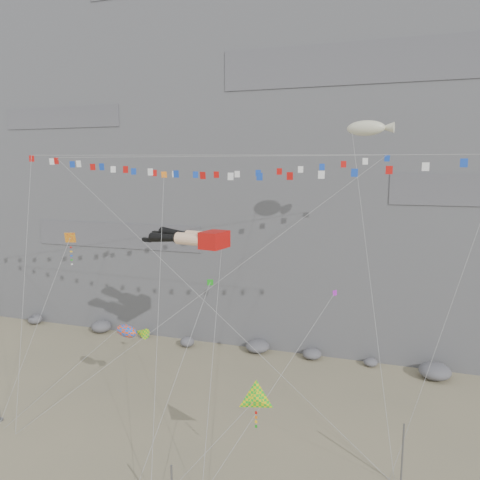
{
  "coord_description": "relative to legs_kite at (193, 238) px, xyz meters",
  "views": [
    {
      "loc": [
        13.37,
        -30.09,
        20.13
      ],
      "look_at": [
        0.58,
        9.0,
        13.69
      ],
      "focal_mm": 35.0,
      "sensor_mm": 36.0,
      "label": 1
    }
  ],
  "objects": [
    {
      "name": "harlequin_kite",
      "position": [
        -9.22,
        -4.33,
        0.16
      ],
      "size": [
        4.02,
        6.79,
        15.7
      ],
      "color": "red",
      "rests_on": "ground"
    },
    {
      "name": "small_kite_b",
      "position": [
        12.02,
        -0.01,
        -4.22
      ],
      "size": [
        6.77,
        12.37,
        16.73
      ],
      "color": "purple",
      "rests_on": "ground"
    },
    {
      "name": "small_kite_a",
      "position": [
        -2.87,
        0.5,
        4.98
      ],
      "size": [
        6.47,
        14.75,
        24.67
      ],
      "color": "orange",
      "rests_on": "ground"
    },
    {
      "name": "flag_banner_lower",
      "position": [
        5.88,
        -3.62,
        6.8
      ],
      "size": [
        33.55,
        4.1,
        23.91
      ],
      "color": "red",
      "rests_on": "ground"
    },
    {
      "name": "flag_banner_upper",
      "position": [
        0.73,
        1.36,
        7.03
      ],
      "size": [
        29.78,
        16.18,
        26.64
      ],
      "color": "red",
      "rests_on": "ground"
    },
    {
      "name": "legs_kite",
      "position": [
        0.0,
        0.0,
        0.0
      ],
      "size": [
        11.25,
        15.32,
        19.53
      ],
      "rotation": [
        0.0,
        0.0,
        -0.19
      ],
      "color": "red",
      "rests_on": "ground"
    },
    {
      "name": "talus_boulders",
      "position": [
        2.89,
        10.56,
        -13.48
      ],
      "size": [
        60.0,
        3.0,
        1.2
      ],
      "primitive_type": null,
      "color": "slate",
      "rests_on": "ground"
    },
    {
      "name": "blimp_windsock",
      "position": [
        13.9,
        3.42,
        9.1
      ],
      "size": [
        5.54,
        12.05,
        25.9
      ],
      "color": "beige",
      "rests_on": "ground"
    },
    {
      "name": "ground",
      "position": [
        2.89,
        -6.44,
        -14.08
      ],
      "size": [
        120.0,
        120.0,
        0.0
      ],
      "primitive_type": "plane",
      "color": "gray",
      "rests_on": "ground"
    },
    {
      "name": "delta_kite",
      "position": [
        8.92,
        -11.0,
        -7.92
      ],
      "size": [
        6.57,
        3.55,
        8.61
      ],
      "color": "yellow",
      "rests_on": "ground"
    },
    {
      "name": "fish_windsock",
      "position": [
        -3.92,
        -4.72,
        -7.2
      ],
      "size": [
        9.59,
        6.79,
        11.75
      ],
      "color": "#F5440C",
      "rests_on": "ground"
    },
    {
      "name": "cliff",
      "position": [
        2.89,
        25.56,
        10.92
      ],
      "size": [
        80.0,
        28.0,
        50.0
      ],
      "primitive_type": "cube",
      "color": "slate",
      "rests_on": "ground"
    },
    {
      "name": "anchor_pole_right",
      "position": [
        17.6,
        -7.76,
        -11.92
      ],
      "size": [
        0.12,
        0.12,
        4.32
      ],
      "primitive_type": "cylinder",
      "color": "slate",
      "rests_on": "ground"
    },
    {
      "name": "small_kite_c",
      "position": [
        3.25,
        -4.41,
        -2.94
      ],
      "size": [
        2.05,
        9.7,
        14.65
      ],
      "color": "#189216",
      "rests_on": "ground"
    }
  ]
}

